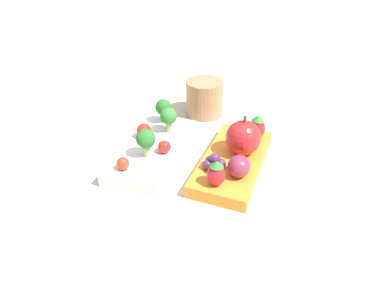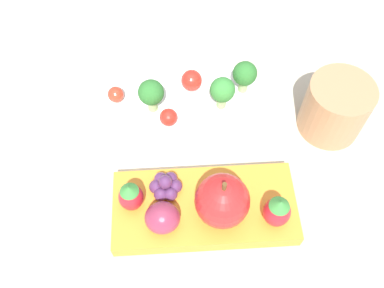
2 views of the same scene
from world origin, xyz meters
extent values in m
plane|color=#BCB29E|center=(0.00, 0.00, 0.00)|extent=(4.00, 4.00, 0.00)
cube|color=white|center=(-0.01, 0.07, 0.01)|extent=(0.22, 0.12, 0.03)
cube|color=orange|center=(0.01, -0.07, 0.01)|extent=(0.21, 0.10, 0.02)
cylinder|color=#93B770|center=(-0.05, 0.06, 0.04)|extent=(0.01, 0.01, 0.02)
sphere|color=#2D702D|center=(-0.05, 0.06, 0.06)|extent=(0.03, 0.03, 0.03)
cylinder|color=#93B770|center=(0.04, 0.06, 0.04)|extent=(0.01, 0.01, 0.02)
sphere|color=#388438|center=(0.04, 0.06, 0.06)|extent=(0.03, 0.03, 0.03)
cylinder|color=#93B770|center=(0.07, 0.09, 0.04)|extent=(0.01, 0.01, 0.02)
sphere|color=#2D702D|center=(0.07, 0.09, 0.06)|extent=(0.03, 0.03, 0.03)
sphere|color=red|center=(-0.03, 0.04, 0.04)|extent=(0.02, 0.02, 0.02)
sphere|color=red|center=(0.00, 0.09, 0.04)|extent=(0.03, 0.03, 0.03)
sphere|color=red|center=(-0.10, 0.08, 0.04)|extent=(0.02, 0.02, 0.02)
sphere|color=red|center=(0.03, -0.08, 0.05)|extent=(0.06, 0.06, 0.06)
cylinder|color=brown|center=(0.03, -0.08, 0.08)|extent=(0.00, 0.00, 0.01)
ellipsoid|color=red|center=(0.09, -0.09, 0.04)|extent=(0.03, 0.03, 0.04)
cone|color=#388438|center=(0.09, -0.09, 0.06)|extent=(0.02, 0.02, 0.01)
ellipsoid|color=red|center=(-0.07, -0.07, 0.04)|extent=(0.03, 0.03, 0.04)
cone|color=#388438|center=(-0.07, -0.07, 0.06)|extent=(0.02, 0.02, 0.01)
ellipsoid|color=#892D47|center=(-0.04, -0.09, 0.04)|extent=(0.04, 0.03, 0.03)
sphere|color=#562D5B|center=(-0.02, -0.05, 0.03)|extent=(0.02, 0.02, 0.02)
sphere|color=#562D5B|center=(-0.03, -0.04, 0.03)|extent=(0.02, 0.02, 0.02)
sphere|color=#562D5B|center=(-0.04, -0.04, 0.03)|extent=(0.02, 0.02, 0.02)
sphere|color=#562D5B|center=(-0.04, -0.05, 0.03)|extent=(0.02, 0.02, 0.02)
sphere|color=#562D5B|center=(-0.04, -0.06, 0.03)|extent=(0.02, 0.02, 0.02)
sphere|color=#562D5B|center=(-0.03, -0.06, 0.03)|extent=(0.02, 0.02, 0.02)
sphere|color=#562D5B|center=(-0.03, -0.05, 0.04)|extent=(0.02, 0.02, 0.02)
cylinder|color=tan|center=(0.18, 0.05, 0.04)|extent=(0.08, 0.08, 0.08)
camera|label=1|loc=(-0.45, -0.19, 0.34)|focal=32.00mm
camera|label=2|loc=(-0.01, -0.26, 0.46)|focal=40.00mm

